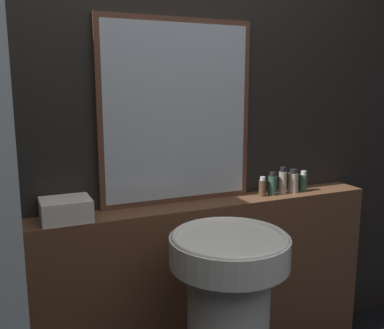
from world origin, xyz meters
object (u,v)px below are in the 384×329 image
object	(u,v)px
body_wash_bottle	(293,182)
hand_soap_bottle	(303,182)
lotion_bottle	(283,181)
towel_stack	(66,209)
conditioner_bottle	(272,184)
mirror	(177,113)
pedestal_sink	(228,327)
shampoo_bottle	(262,187)

from	to	relation	value
body_wash_bottle	hand_soap_bottle	distance (m)	0.07
body_wash_bottle	lotion_bottle	bearing A→B (deg)	180.00
towel_stack	conditioner_bottle	size ratio (longest dim) A/B	1.72
mirror	towel_stack	xyz separation A→B (m)	(-0.54, -0.07, -0.39)
pedestal_sink	conditioner_bottle	xyz separation A→B (m)	(0.49, 0.45, 0.44)
lotion_bottle	pedestal_sink	bearing A→B (deg)	-141.34
lotion_bottle	hand_soap_bottle	size ratio (longest dim) A/B	1.28
pedestal_sink	lotion_bottle	world-z (taller)	lotion_bottle
shampoo_bottle	conditioner_bottle	bearing A→B (deg)	0.00
mirror	conditioner_bottle	size ratio (longest dim) A/B	7.21
hand_soap_bottle	mirror	bearing A→B (deg)	173.94
pedestal_sink	mirror	xyz separation A→B (m)	(-0.00, 0.52, 0.81)
conditioner_bottle	lotion_bottle	distance (m)	0.06
conditioner_bottle	mirror	bearing A→B (deg)	171.58
mirror	shampoo_bottle	world-z (taller)	mirror
mirror	lotion_bottle	bearing A→B (deg)	-7.49
body_wash_bottle	shampoo_bottle	bearing A→B (deg)	-180.00
mirror	body_wash_bottle	xyz separation A→B (m)	(0.63, -0.07, -0.37)
pedestal_sink	body_wash_bottle	world-z (taller)	body_wash_bottle
mirror	conditioner_bottle	world-z (taller)	mirror
mirror	towel_stack	size ratio (longest dim) A/B	4.19
shampoo_bottle	body_wash_bottle	world-z (taller)	body_wash_bottle
pedestal_sink	towel_stack	world-z (taller)	towel_stack
pedestal_sink	conditioner_bottle	size ratio (longest dim) A/B	7.44
towel_stack	hand_soap_bottle	bearing A→B (deg)	0.00
mirror	body_wash_bottle	world-z (taller)	mirror
pedestal_sink	hand_soap_bottle	bearing A→B (deg)	32.86
shampoo_bottle	mirror	bearing A→B (deg)	170.43
conditioner_bottle	hand_soap_bottle	world-z (taller)	conditioner_bottle
lotion_bottle	towel_stack	bearing A→B (deg)	-180.00
pedestal_sink	conditioner_bottle	bearing A→B (deg)	42.04
conditioner_bottle	hand_soap_bottle	size ratio (longest dim) A/B	1.09
towel_stack	conditioner_bottle	world-z (taller)	conditioner_bottle
towel_stack	conditioner_bottle	bearing A→B (deg)	0.00
towel_stack	shampoo_bottle	xyz separation A→B (m)	(0.97, -0.00, 0.00)
pedestal_sink	shampoo_bottle	xyz separation A→B (m)	(0.43, 0.45, 0.43)
mirror	body_wash_bottle	size ratio (longest dim) A/B	6.94
conditioner_bottle	towel_stack	bearing A→B (deg)	180.00
hand_soap_bottle	towel_stack	bearing A→B (deg)	180.00
shampoo_bottle	hand_soap_bottle	size ratio (longest dim) A/B	0.92
hand_soap_bottle	conditioner_bottle	bearing A→B (deg)	180.00
conditioner_bottle	lotion_bottle	bearing A→B (deg)	0.00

